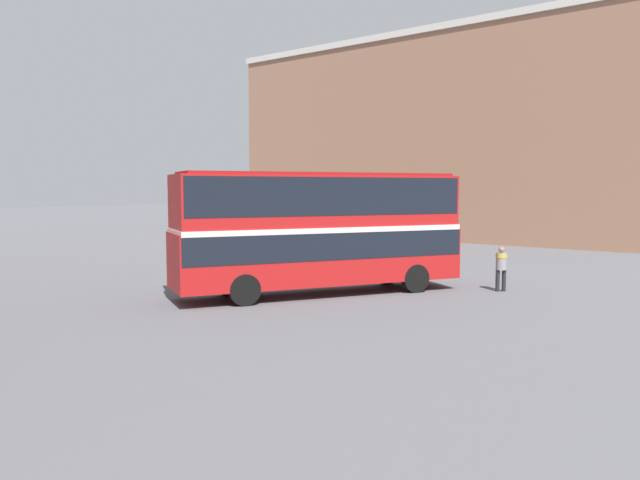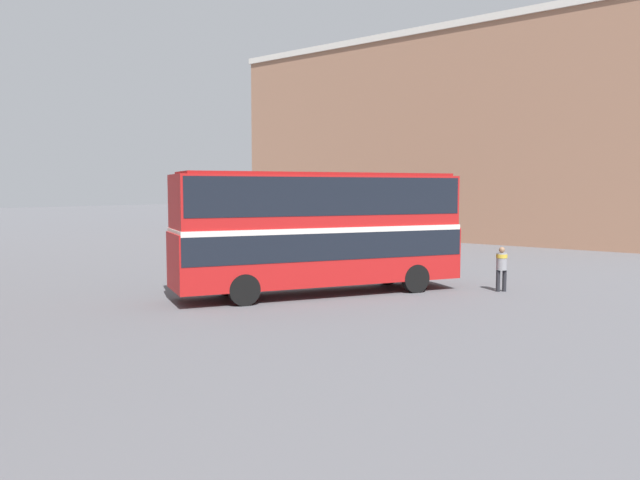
{
  "view_description": "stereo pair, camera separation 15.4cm",
  "coord_description": "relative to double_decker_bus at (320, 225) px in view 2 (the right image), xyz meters",
  "views": [
    {
      "loc": [
        -20.13,
        -14.36,
        3.99
      ],
      "look_at": [
        -1.95,
        0.39,
        2.07
      ],
      "focal_mm": 35.0,
      "sensor_mm": 36.0,
      "label": 1
    },
    {
      "loc": [
        -20.04,
        -14.48,
        3.99
      ],
      "look_at": [
        -1.95,
        0.39,
        2.07
      ],
      "focal_mm": 35.0,
      "sensor_mm": 36.0,
      "label": 2
    }
  ],
  "objects": [
    {
      "name": "double_decker_bus",
      "position": [
        0.0,
        0.0,
        0.0
      ],
      "size": [
        10.94,
        7.26,
        4.59
      ],
      "rotation": [
        0.0,
        0.0,
        -0.48
      ],
      "color": "red",
      "rests_on": "ground_plane"
    },
    {
      "name": "building_row_right",
      "position": [
        29.81,
        10.74,
        5.47
      ],
      "size": [
        11.9,
        35.2,
        16.21
      ],
      "color": "#9E7056",
      "rests_on": "ground_plane"
    },
    {
      "name": "parked_car_kerb_near",
      "position": [
        4.97,
        7.11,
        -1.79
      ],
      "size": [
        4.25,
        2.71,
        1.7
      ],
      "rotation": [
        0.0,
        0.0,
        0.26
      ],
      "color": "navy",
      "rests_on": "ground_plane"
    },
    {
      "name": "pedestrian_foreground",
      "position": [
        4.98,
        -5.05,
        -1.57
      ],
      "size": [
        0.6,
        0.6,
        1.74
      ],
      "rotation": [
        0.0,
        0.0,
        3.98
      ],
      "color": "#232328",
      "rests_on": "ground_plane"
    },
    {
      "name": "parked_car_kerb_far",
      "position": [
        15.95,
        8.1,
        -1.87
      ],
      "size": [
        4.56,
        2.61,
        1.5
      ],
      "rotation": [
        0.0,
        0.0,
        2.95
      ],
      "color": "maroon",
      "rests_on": "ground_plane"
    },
    {
      "name": "ground_plane",
      "position": [
        1.95,
        -0.39,
        -2.64
      ],
      "size": [
        240.0,
        240.0,
        0.0
      ],
      "primitive_type": "plane",
      "color": "#5B5B60"
    }
  ]
}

